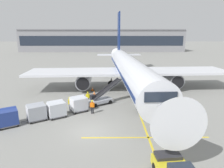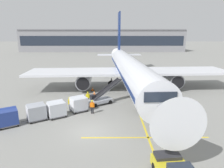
% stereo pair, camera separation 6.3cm
% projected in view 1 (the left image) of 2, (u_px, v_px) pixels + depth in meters
% --- Properties ---
extents(ground_plane, '(600.00, 600.00, 0.00)m').
position_uv_depth(ground_plane, '(90.00, 132.00, 19.32)').
color(ground_plane, gray).
extents(parked_airplane, '(35.38, 45.75, 15.10)m').
position_uv_depth(parked_airplane, '(129.00, 69.00, 34.20)').
color(parked_airplane, silver).
rests_on(parked_airplane, ground).
extents(belt_loader, '(4.99, 3.91, 3.32)m').
position_uv_depth(belt_loader, '(101.00, 98.00, 27.03)').
color(belt_loader, '#A3A8B2').
rests_on(belt_loader, ground).
extents(baggage_cart_lead, '(2.74, 2.41, 1.91)m').
position_uv_depth(baggage_cart_lead, '(79.00, 104.00, 24.38)').
color(baggage_cart_lead, '#515156').
rests_on(baggage_cart_lead, ground).
extents(baggage_cart_second, '(2.74, 2.41, 1.91)m').
position_uv_depth(baggage_cart_second, '(56.00, 109.00, 22.64)').
color(baggage_cart_second, '#515156').
rests_on(baggage_cart_second, ground).
extents(baggage_cart_third, '(2.74, 2.41, 1.91)m').
position_uv_depth(baggage_cart_third, '(36.00, 112.00, 21.76)').
color(baggage_cart_third, '#515156').
rests_on(baggage_cart_third, ground).
extents(baggage_cart_fourth, '(2.74, 2.41, 1.91)m').
position_uv_depth(baggage_cart_fourth, '(8.00, 117.00, 20.34)').
color(baggage_cart_fourth, '#515156').
rests_on(baggage_cart_fourth, ground).
extents(ground_crew_by_loader, '(0.36, 0.54, 1.74)m').
position_uv_depth(ground_crew_by_loader, '(70.00, 103.00, 24.75)').
color(ground_crew_by_loader, '#333847').
rests_on(ground_crew_by_loader, ground).
extents(ground_crew_by_carts, '(0.57, 0.26, 1.74)m').
position_uv_depth(ground_crew_by_carts, '(92.00, 106.00, 23.58)').
color(ground_crew_by_carts, black).
rests_on(ground_crew_by_carts, ground).
extents(ground_crew_marshaller, '(0.48, 0.41, 1.74)m').
position_uv_depth(ground_crew_marshaller, '(75.00, 104.00, 24.26)').
color(ground_crew_marshaller, '#514C42').
rests_on(ground_crew_marshaller, ground).
extents(ground_crew_wingwalker, '(0.57, 0.27, 1.74)m').
position_uv_depth(ground_crew_wingwalker, '(88.00, 97.00, 27.04)').
color(ground_crew_wingwalker, '#514C42').
rests_on(ground_crew_wingwalker, ground).
extents(safety_cone_engine_keepout, '(0.64, 0.64, 0.73)m').
position_uv_depth(safety_cone_engine_keepout, '(86.00, 88.00, 33.90)').
color(safety_cone_engine_keepout, black).
rests_on(safety_cone_engine_keepout, ground).
extents(safety_cone_wingtip, '(0.66, 0.66, 0.75)m').
position_uv_depth(safety_cone_wingtip, '(94.00, 93.00, 30.98)').
color(safety_cone_wingtip, black).
rests_on(safety_cone_wingtip, ground).
extents(safety_cone_nose_mark, '(0.61, 0.61, 0.69)m').
position_uv_depth(safety_cone_nose_mark, '(92.00, 89.00, 33.61)').
color(safety_cone_nose_mark, black).
rests_on(safety_cone_nose_mark, ground).
extents(apron_guidance_line_lead_in, '(0.20, 110.00, 0.01)m').
position_uv_depth(apron_guidance_line_lead_in, '(130.00, 90.00, 34.30)').
color(apron_guidance_line_lead_in, yellow).
rests_on(apron_guidance_line_lead_in, ground).
extents(apron_guidance_line_stop_bar, '(12.00, 0.20, 0.01)m').
position_uv_depth(apron_guidance_line_stop_bar, '(145.00, 137.00, 18.22)').
color(apron_guidance_line_stop_bar, yellow).
rests_on(apron_guidance_line_stop_bar, ground).
extents(terminal_building, '(96.36, 15.40, 12.78)m').
position_uv_depth(terminal_building, '(102.00, 40.00, 117.98)').
color(terminal_building, gray).
rests_on(terminal_building, ground).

